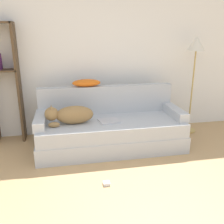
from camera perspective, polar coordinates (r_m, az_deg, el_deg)
The scene contains 11 objects.
wall_back at distance 4.18m, azimuth -5.71°, elevation 13.35°, with size 7.58×0.06×2.70m.
couch at distance 3.74m, azimuth -0.28°, elevation -5.03°, with size 2.14×0.88×0.44m.
couch_backrest at distance 3.94m, azimuth -1.28°, elevation 2.95°, with size 2.10×0.15×0.43m.
couch_arm_left at distance 3.60m, azimuth -16.03°, elevation -1.80°, with size 0.15×0.69×0.13m.
couch_arm_right at distance 3.93m, azimuth 14.11°, elevation 0.05°, with size 0.15×0.69×0.13m.
dog at distance 3.51m, azimuth -9.60°, elevation -0.62°, with size 0.67×0.24×0.27m.
laptop at distance 3.59m, azimuth -0.71°, elevation -2.02°, with size 0.32×0.28×0.02m.
throw_pillow at distance 3.85m, azimuth -5.87°, elevation 6.64°, with size 0.43×0.21×0.11m.
bookshelf at distance 4.12m, azimuth -23.69°, elevation 7.21°, with size 0.45×0.26×1.81m.
floor_lamp at distance 4.33m, azimuth 18.60°, elevation 12.78°, with size 0.28×0.28×1.62m.
power_adapter at distance 2.98m, azimuth -1.26°, elevation -16.00°, with size 0.08×0.08×0.03m.
Camera 1 is at (-0.39, -1.38, 1.68)m, focal length 40.00 mm.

